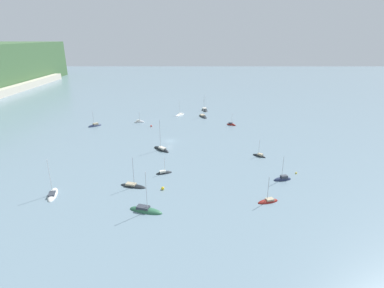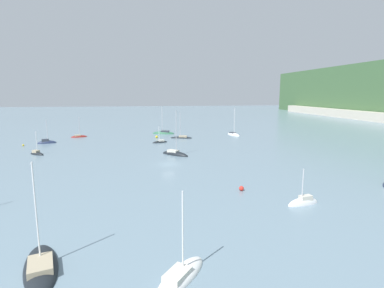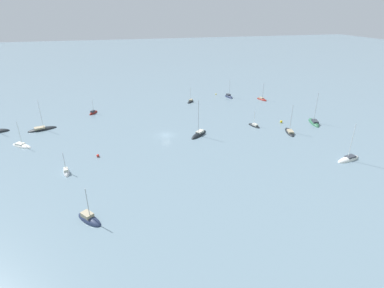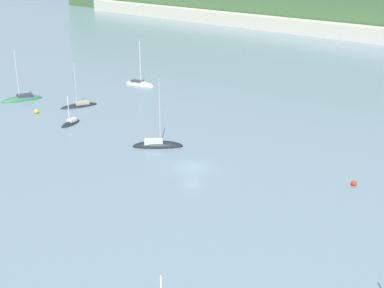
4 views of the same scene
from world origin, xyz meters
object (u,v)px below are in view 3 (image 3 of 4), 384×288
Objects in this scene: sailboat_4 at (42,129)px; sailboat_9 at (262,99)px; sailboat_6 at (93,113)px; sailboat_2 at (199,135)px; sailboat_10 at (229,97)px; sailboat_0 at (89,219)px; sailboat_1 at (290,132)px; mooring_buoy_1 at (216,94)px; sailboat_3 at (254,126)px; sailboat_7 at (190,102)px; sailboat_5 at (314,123)px; sailboat_13 at (22,146)px; sailboat_11 at (348,159)px; sailboat_12 at (66,172)px; mooring_buoy_0 at (98,156)px; mooring_buoy_2 at (281,122)px.

sailboat_4 reaches higher than sailboat_9.
sailboat_4 is 1.60× the size of sailboat_6.
sailboat_2 is 1.46× the size of sailboat_10.
sailboat_1 is at bearing 78.14° from sailboat_0.
mooring_buoy_1 is (8.14, -47.05, 0.16)m from sailboat_1.
sailboat_3 is 0.88× the size of sailboat_7.
sailboat_5 is (-69.66, -33.47, -0.02)m from sailboat_0.
sailboat_13 reaches higher than sailboat_9.
sailboat_0 is 88.06m from sailboat_10.
sailboat_11 is at bearing 62.72° from sailboat_7.
sailboat_9 is (-16.18, -27.25, -0.00)m from sailboat_3.
sailboat_1 reaches higher than mooring_buoy_1.
sailboat_7 is at bearing -50.03° from sailboat_6.
sailboat_6 is at bearing -15.79° from sailboat_12.
sailboat_13 reaches higher than sailboat_10.
sailboat_3 is (-49.23, -35.85, -0.03)m from sailboat_0.
mooring_buoy_0 is 59.48m from mooring_buoy_2.
sailboat_10 reaches higher than mooring_buoy_2.
sailboat_12 is 7.25× the size of mooring_buoy_2.
sailboat_5 is at bearing -50.42° from sailboat_1.
sailboat_7 is 1.09× the size of sailboat_12.
sailboat_11 is (-4.81, 19.77, -0.02)m from sailboat_1.
sailboat_12 is at bearing -15.52° from sailboat_13.
mooring_buoy_0 is (34.96, 41.40, 0.26)m from sailboat_7.
sailboat_13 reaches higher than mooring_buoy_1.
mooring_buoy_0 is at bearing 7.70° from sailboat_13.
sailboat_1 is 28.07m from sailboat_2.
sailboat_9 is at bearing 120.70° from sailboat_7.
sailboat_0 is at bearing 132.16° from sailboat_1.
sailboat_5 reaches higher than sailboat_0.
sailboat_13 is at bearing -79.25° from sailboat_10.
sailboat_12 is at bearing 114.11° from sailboat_1.
mooring_buoy_2 is at bearing -105.45° from sailboat_3.
sailboat_6 reaches higher than mooring_buoy_0.
sailboat_1 is at bearing -33.31° from sailboat_4.
mooring_buoy_2 is at bearing -169.53° from mooring_buoy_0.
sailboat_0 is 77.29m from sailboat_5.
sailboat_7 is at bearing -93.55° from sailboat_10.
sailboat_0 is at bearing -50.35° from sailboat_10.
sailboat_5 reaches higher than sailboat_1.
sailboat_11 is at bearing 96.16° from mooring_buoy_2.
sailboat_9 is (-35.52, -29.93, -0.02)m from sailboat_2.
sailboat_1 is at bearing 130.02° from sailboat_5.
sailboat_13 is 23.98m from mooring_buoy_0.
sailboat_3 is 57.41m from sailboat_6.
sailboat_13 is (85.35, 25.38, -0.01)m from sailboat_9.
sailboat_2 is 1.11× the size of sailboat_11.
sailboat_0 is 90.88m from sailboat_9.
sailboat_11 is (-26.56, 58.67, -0.03)m from sailboat_7.
sailboat_5 is at bearing 163.79° from mooring_buoy_2.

